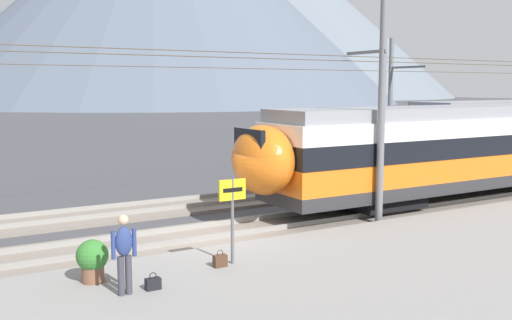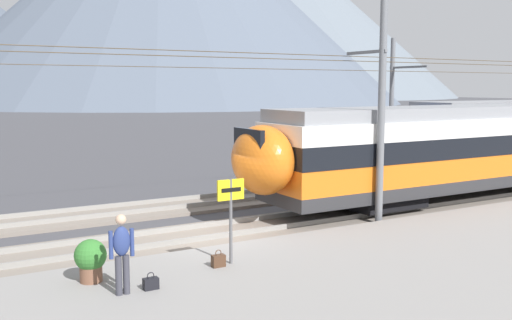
{
  "view_description": "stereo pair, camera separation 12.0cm",
  "coord_description": "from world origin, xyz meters",
  "px_view_note": "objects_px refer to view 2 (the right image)",
  "views": [
    {
      "loc": [
        -7.27,
        -14.85,
        4.6
      ],
      "look_at": [
        2.86,
        2.54,
        2.05
      ],
      "focal_mm": 40.58,
      "sensor_mm": 36.0,
      "label": 1
    },
    {
      "loc": [
        -7.16,
        -14.91,
        4.6
      ],
      "look_at": [
        2.86,
        2.54,
        2.05
      ],
      "focal_mm": 40.58,
      "sensor_mm": 36.0,
      "label": 2
    }
  ],
  "objects_px": {
    "platform_sign": "(231,202)",
    "potted_plant_platform_edge": "(91,258)",
    "passenger_walking": "(122,250)",
    "catenary_mast_far_side": "(394,103)",
    "handbag_beside_passenger": "(151,283)",
    "catenary_mast_mid": "(379,108)",
    "handbag_near_sign": "(218,261)",
    "train_near_platform": "(497,144)"
  },
  "relations": [
    {
      "from": "catenary_mast_far_side",
      "to": "platform_sign",
      "type": "height_order",
      "value": "catenary_mast_far_side"
    },
    {
      "from": "passenger_walking",
      "to": "potted_plant_platform_edge",
      "type": "height_order",
      "value": "passenger_walking"
    },
    {
      "from": "catenary_mast_mid",
      "to": "handbag_near_sign",
      "type": "bearing_deg",
      "value": -161.87
    },
    {
      "from": "potted_plant_platform_edge",
      "to": "train_near_platform",
      "type": "bearing_deg",
      "value": 10.58
    },
    {
      "from": "train_near_platform",
      "to": "handbag_near_sign",
      "type": "distance_m",
      "value": 15.39
    },
    {
      "from": "catenary_mast_far_side",
      "to": "handbag_beside_passenger",
      "type": "xyz_separation_m",
      "value": [
        -17.1,
        -11.0,
        -3.3
      ]
    },
    {
      "from": "handbag_beside_passenger",
      "to": "train_near_platform",
      "type": "bearing_deg",
      "value": 14.84
    },
    {
      "from": "platform_sign",
      "to": "potted_plant_platform_edge",
      "type": "bearing_deg",
      "value": 173.74
    },
    {
      "from": "catenary_mast_mid",
      "to": "passenger_walking",
      "type": "distance_m",
      "value": 10.26
    },
    {
      "from": "handbag_beside_passenger",
      "to": "potted_plant_platform_edge",
      "type": "bearing_deg",
      "value": 130.79
    },
    {
      "from": "handbag_beside_passenger",
      "to": "handbag_near_sign",
      "type": "xyz_separation_m",
      "value": [
        1.93,
        0.68,
        0.02
      ]
    },
    {
      "from": "handbag_beside_passenger",
      "to": "catenary_mast_mid",
      "type": "bearing_deg",
      "value": 18.4
    },
    {
      "from": "platform_sign",
      "to": "passenger_walking",
      "type": "relative_size",
      "value": 1.22
    },
    {
      "from": "catenary_mast_mid",
      "to": "catenary_mast_far_side",
      "type": "distance_m",
      "value": 11.52
    },
    {
      "from": "catenary_mast_far_side",
      "to": "passenger_walking",
      "type": "bearing_deg",
      "value": -148.15
    },
    {
      "from": "train_near_platform",
      "to": "catenary_mast_mid",
      "type": "bearing_deg",
      "value": -169.31
    },
    {
      "from": "catenary_mast_far_side",
      "to": "train_near_platform",
      "type": "bearing_deg",
      "value": -93.04
    },
    {
      "from": "platform_sign",
      "to": "handbag_beside_passenger",
      "type": "bearing_deg",
      "value": -161.66
    },
    {
      "from": "train_near_platform",
      "to": "passenger_walking",
      "type": "xyz_separation_m",
      "value": [
        -17.35,
        -4.44,
        -0.94
      ]
    },
    {
      "from": "handbag_beside_passenger",
      "to": "handbag_near_sign",
      "type": "distance_m",
      "value": 2.04
    },
    {
      "from": "platform_sign",
      "to": "handbag_beside_passenger",
      "type": "relative_size",
      "value": 5.49
    },
    {
      "from": "train_near_platform",
      "to": "potted_plant_platform_edge",
      "type": "xyz_separation_m",
      "value": [
        -17.72,
        -3.31,
        -1.35
      ]
    },
    {
      "from": "catenary_mast_far_side",
      "to": "handbag_near_sign",
      "type": "relative_size",
      "value": 115.59
    },
    {
      "from": "passenger_walking",
      "to": "train_near_platform",
      "type": "bearing_deg",
      "value": 14.35
    },
    {
      "from": "train_near_platform",
      "to": "catenary_mast_mid",
      "type": "xyz_separation_m",
      "value": [
        -7.89,
        -1.49,
        1.7
      ]
    },
    {
      "from": "catenary_mast_mid",
      "to": "catenary_mast_far_side",
      "type": "height_order",
      "value": "catenary_mast_mid"
    },
    {
      "from": "catenary_mast_far_side",
      "to": "handbag_near_sign",
      "type": "height_order",
      "value": "catenary_mast_far_side"
    },
    {
      "from": "catenary_mast_mid",
      "to": "platform_sign",
      "type": "bearing_deg",
      "value": -161.58
    },
    {
      "from": "catenary_mast_far_side",
      "to": "potted_plant_platform_edge",
      "type": "distance_m",
      "value": 20.79
    },
    {
      "from": "catenary_mast_far_side",
      "to": "catenary_mast_mid",
      "type": "bearing_deg",
      "value": -135.66
    },
    {
      "from": "handbag_beside_passenger",
      "to": "potted_plant_platform_edge",
      "type": "xyz_separation_m",
      "value": [
        -0.97,
        1.13,
        0.41
      ]
    },
    {
      "from": "train_near_platform",
      "to": "potted_plant_platform_edge",
      "type": "bearing_deg",
      "value": -169.42
    },
    {
      "from": "train_near_platform",
      "to": "potted_plant_platform_edge",
      "type": "distance_m",
      "value": 18.08
    },
    {
      "from": "handbag_beside_passenger",
      "to": "catenary_mast_far_side",
      "type": "bearing_deg",
      "value": 32.75
    },
    {
      "from": "passenger_walking",
      "to": "handbag_near_sign",
      "type": "bearing_deg",
      "value": 15.01
    },
    {
      "from": "train_near_platform",
      "to": "handbag_beside_passenger",
      "type": "relative_size",
      "value": 64.53
    },
    {
      "from": "platform_sign",
      "to": "catenary_mast_far_side",
      "type": "bearing_deg",
      "value": 34.68
    },
    {
      "from": "platform_sign",
      "to": "potted_plant_platform_edge",
      "type": "distance_m",
      "value": 3.45
    },
    {
      "from": "handbag_beside_passenger",
      "to": "handbag_near_sign",
      "type": "relative_size",
      "value": 0.9
    },
    {
      "from": "catenary_mast_mid",
      "to": "handbag_near_sign",
      "type": "xyz_separation_m",
      "value": [
        -6.93,
        -2.27,
        -3.43
      ]
    },
    {
      "from": "passenger_walking",
      "to": "potted_plant_platform_edge",
      "type": "bearing_deg",
      "value": 108.07
    },
    {
      "from": "passenger_walking",
      "to": "potted_plant_platform_edge",
      "type": "relative_size",
      "value": 1.78
    }
  ]
}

